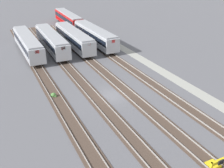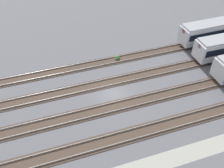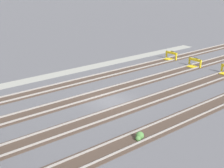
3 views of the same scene
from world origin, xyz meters
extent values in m
plane|color=#5B5B60|center=(0.00, 0.00, 0.00)|extent=(400.00, 400.00, 0.00)
cube|color=#9E9E93|center=(0.00, -11.32, 0.00)|extent=(54.00, 2.00, 0.01)
cube|color=#47382D|center=(0.00, -7.08, 0.03)|extent=(90.00, 2.23, 0.06)
cube|color=gray|center=(0.00, -6.36, 0.14)|extent=(90.00, 0.07, 0.15)
cube|color=gray|center=(0.00, -7.79, 0.14)|extent=(90.00, 0.07, 0.15)
cube|color=#47382D|center=(0.00, -2.36, 0.03)|extent=(90.00, 2.24, 0.06)
cube|color=gray|center=(0.00, -1.64, 0.14)|extent=(90.00, 0.07, 0.15)
cube|color=gray|center=(0.00, -3.08, 0.14)|extent=(90.00, 0.07, 0.15)
cube|color=#47382D|center=(0.00, 2.36, 0.03)|extent=(90.00, 2.24, 0.06)
cube|color=gray|center=(0.00, 3.08, 0.14)|extent=(90.00, 0.07, 0.15)
cube|color=gray|center=(0.00, 1.64, 0.14)|extent=(90.00, 0.07, 0.15)
cube|color=#47382D|center=(0.00, 7.08, 0.03)|extent=(90.00, 2.23, 0.06)
cube|color=gray|center=(0.00, 7.79, 0.14)|extent=(90.00, 0.07, 0.15)
cube|color=gray|center=(0.00, 6.36, 0.14)|extent=(90.00, 0.07, 0.15)
cube|color=red|center=(14.14, -2.38, 3.05)|extent=(0.08, 0.70, 0.56)
cube|color=red|center=(14.14, 6.95, 3.05)|extent=(0.09, 0.70, 0.56)
cube|color=black|center=(17.52, 6.98, 0.35)|extent=(3.62, 2.28, 0.70)
cube|color=red|center=(14.14, 2.46, 3.05)|extent=(0.09, 0.70, 0.56)
cube|color=black|center=(17.52, 2.41, 0.35)|extent=(3.63, 2.28, 0.70)
sphere|color=#4C7F3D|center=(3.13, 7.28, 0.28)|extent=(0.64, 0.64, 0.64)
sphere|color=#4C7F3D|center=(3.43, 7.40, 0.18)|extent=(0.44, 0.44, 0.44)
sphere|color=#4C7F3D|center=(2.91, 7.10, 0.14)|extent=(0.36, 0.36, 0.36)
camera|label=1|loc=(-28.67, 13.90, 17.00)|focal=42.00mm
camera|label=2|loc=(-8.14, -23.90, 24.09)|focal=42.00mm
camera|label=3|loc=(18.27, 22.29, 11.83)|focal=50.00mm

